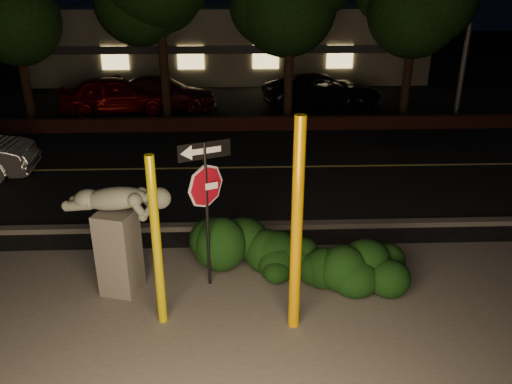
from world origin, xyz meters
TOP-DOWN VIEW (x-y plane):
  - ground at (0.00, 10.00)m, footprint 90.00×90.00m
  - patio at (0.00, -1.00)m, footprint 14.00×6.00m
  - road at (0.00, 7.00)m, footprint 80.00×8.00m
  - lane_marking at (0.00, 7.00)m, footprint 80.00×0.12m
  - curb at (0.00, 2.90)m, footprint 80.00×0.25m
  - brick_wall at (0.00, 11.30)m, footprint 40.00×0.35m
  - parking_lot at (0.00, 17.00)m, footprint 40.00×12.00m
  - building at (0.00, 24.99)m, footprint 22.00×10.20m
  - yellow_pole_left at (-0.89, -0.48)m, footprint 0.15×0.15m
  - yellow_pole_right at (1.27, -0.68)m, footprint 0.18×0.18m
  - signpost at (-0.16, 0.61)m, footprint 0.87×0.40m
  - sculpture at (-1.70, 0.46)m, footprint 1.97×1.01m
  - hedge_center at (0.45, 1.29)m, footprint 2.31×1.65m
  - hedge_right at (1.51, 0.61)m, footprint 1.56×0.94m
  - hedge_far_right at (2.74, 0.33)m, footprint 1.57×1.08m
  - parked_car_red at (-4.82, 14.30)m, footprint 4.99×2.67m
  - parked_car_darkred at (-2.90, 15.04)m, footprint 4.96×2.33m
  - parked_car_dark at (4.30, 15.08)m, footprint 5.69×3.33m

SIDE VIEW (x-z plane):
  - ground at x=0.00m, z-range 0.00..0.00m
  - road at x=0.00m, z-range 0.00..0.01m
  - parking_lot at x=0.00m, z-range 0.00..0.01m
  - patio at x=0.00m, z-range 0.00..0.02m
  - lane_marking at x=0.00m, z-range 0.02..0.02m
  - curb at x=0.00m, z-range 0.00..0.12m
  - brick_wall at x=0.00m, z-range 0.00..0.50m
  - hedge_right at x=1.51m, z-range 0.00..0.97m
  - hedge_far_right at x=2.74m, z-range 0.00..1.03m
  - hedge_center at x=0.45m, z-range 0.00..1.09m
  - parked_car_darkred at x=-2.90m, z-range 0.00..1.40m
  - parked_car_dark at x=4.30m, z-range 0.00..1.49m
  - parked_car_red at x=-4.82m, z-range 0.00..1.61m
  - sculpture at x=-1.70m, z-range 0.25..2.36m
  - yellow_pole_left at x=-0.89m, z-range 0.00..2.92m
  - yellow_pole_right at x=1.27m, z-range 0.00..3.54m
  - signpost at x=-0.16m, z-range 0.59..3.36m
  - building at x=0.00m, z-range 0.00..4.00m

